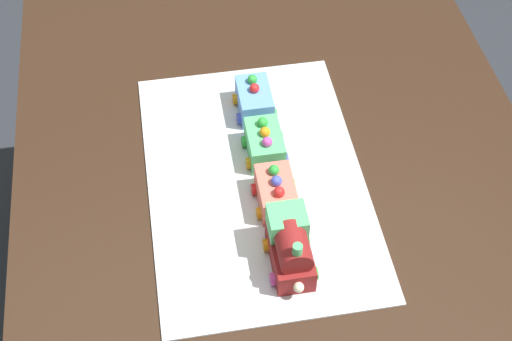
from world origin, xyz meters
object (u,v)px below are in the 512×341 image
cake_car_tanker_mint_green (265,144)px  cake_car_hopper_coral (276,192)px  dining_table (281,211)px  cake_locomotive (290,246)px  cake_car_gondola_sky_blue (254,100)px

cake_car_tanker_mint_green → cake_car_hopper_coral: bearing=180.0°
cake_car_hopper_coral → cake_car_tanker_mint_green: (0.12, 0.00, 0.00)m
dining_table → cake_car_tanker_mint_green: cake_car_tanker_mint_green is taller
cake_car_hopper_coral → cake_car_tanker_mint_green: same height
cake_locomotive → cake_car_tanker_mint_green: (0.25, 0.00, -0.02)m
cake_locomotive → cake_car_hopper_coral: (0.13, 0.00, -0.02)m
cake_locomotive → cake_car_gondola_sky_blue: 0.37m
dining_table → cake_car_gondola_sky_blue: (0.18, 0.02, 0.14)m
cake_car_tanker_mint_green → cake_car_gondola_sky_blue: 0.12m
cake_car_gondola_sky_blue → dining_table: bearing=-172.4°
cake_car_tanker_mint_green → cake_car_gondola_sky_blue: same height
cake_car_hopper_coral → cake_car_gondola_sky_blue: (0.24, 0.00, -0.00)m
dining_table → cake_car_hopper_coral: 0.15m
dining_table → cake_car_hopper_coral: cake_car_hopper_coral is taller
cake_car_hopper_coral → cake_car_gondola_sky_blue: 0.24m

